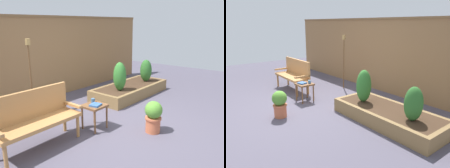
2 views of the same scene
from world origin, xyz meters
TOP-DOWN VIEW (x-y plane):
  - ground_plane at (0.00, 0.00)m, footprint 14.00×14.00m
  - fence_back at (0.00, 2.60)m, footprint 8.40×0.14m
  - garden_bench at (-1.45, 0.54)m, footprint 1.44×0.48m
  - side_table at (-0.35, 0.27)m, footprint 0.40×0.40m
  - cup_on_table at (-0.27, 0.38)m, footprint 0.10×0.07m
  - book_on_table at (-0.37, 0.21)m, footprint 0.23×0.22m
  - potted_boxwood at (0.23, -0.67)m, footprint 0.32×0.32m
  - raised_planter_bed at (1.86, 0.99)m, footprint 2.40×1.00m
  - shrub_near_bench at (1.23, 0.88)m, footprint 0.33×0.33m
  - shrub_far_corner at (2.49, 0.88)m, footprint 0.34×0.34m
  - tiki_torch at (-0.66, 1.85)m, footprint 0.10×0.10m

SIDE VIEW (x-z plane):
  - ground_plane at x=0.00m, z-range 0.00..0.00m
  - raised_planter_bed at x=1.86m, z-range 0.00..0.30m
  - potted_boxwood at x=0.23m, z-range 0.02..0.62m
  - side_table at x=-0.35m, z-range 0.16..0.64m
  - book_on_table at x=-0.37m, z-range 0.48..0.51m
  - cup_on_table at x=-0.27m, z-range 0.48..0.56m
  - garden_bench at x=-1.45m, z-range 0.07..1.01m
  - shrub_far_corner at x=2.49m, z-range 0.30..0.94m
  - shrub_near_bench at x=1.23m, z-range 0.30..1.03m
  - fence_back at x=0.00m, z-range 0.01..2.17m
  - tiki_torch at x=-0.66m, z-range 0.31..1.97m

